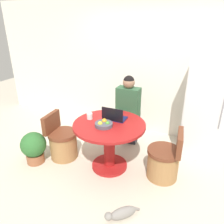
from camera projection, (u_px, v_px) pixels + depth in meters
name	position (u px, v px, depth m)	size (l,w,h in m)	color
ground_plane	(108.00, 172.00, 3.45)	(12.00, 12.00, 0.00)	beige
wall_back	(142.00, 69.00, 4.29)	(7.00, 0.06, 2.60)	silver
refrigerator	(207.00, 109.00, 3.67)	(0.70, 0.69, 1.65)	white
dining_table	(109.00, 138.00, 3.36)	(1.09, 1.09, 0.78)	maroon
chair_right_side	(164.00, 161.00, 3.23)	(0.50, 0.49, 0.79)	#9E7042
chair_left_side	(62.00, 143.00, 3.72)	(0.49, 0.49, 0.79)	#9E7042
person_seated	(129.00, 108.00, 3.91)	(0.40, 0.37, 1.35)	#2D2D38
laptop	(114.00, 117.00, 3.38)	(0.35, 0.23, 0.22)	#141947
fruit_bowl	(104.00, 124.00, 3.17)	(0.26, 0.26, 0.10)	#4C4C56
coffee_cup	(90.00, 116.00, 3.40)	(0.09, 0.09, 0.10)	white
cat	(122.00, 213.00, 2.62)	(0.35, 0.36, 0.15)	gray
potted_plant	(34.00, 147.00, 3.57)	(0.41, 0.41, 0.54)	#935638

